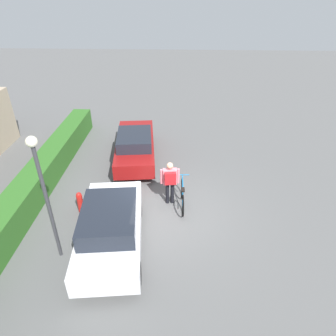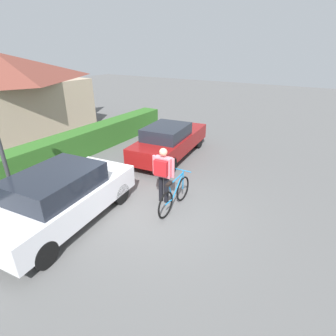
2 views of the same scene
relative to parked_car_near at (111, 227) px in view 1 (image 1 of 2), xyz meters
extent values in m
plane|color=#5A5A5A|center=(1.71, -1.70, -0.77)|extent=(60.00, 60.00, 0.00)
cube|color=#2F6623|center=(1.71, 3.34, -0.25)|extent=(14.15, 0.90, 1.04)
cube|color=silver|center=(0.03, 0.00, -0.14)|extent=(4.20, 2.17, 0.65)
cube|color=#1E232D|center=(-0.09, -0.01, 0.45)|extent=(2.27, 1.76, 0.53)
cylinder|color=black|center=(1.31, 0.93, -0.47)|extent=(0.63, 0.25, 0.61)
cylinder|color=black|center=(1.48, -0.62, -0.47)|extent=(0.63, 0.25, 0.61)
cylinder|color=black|center=(-1.42, 0.63, -0.47)|extent=(0.63, 0.25, 0.61)
cylinder|color=black|center=(-1.25, -0.92, -0.47)|extent=(0.63, 0.25, 0.61)
cube|color=maroon|center=(5.36, 0.00, -0.15)|extent=(4.59, 2.10, 0.62)
cube|color=#1E232D|center=(4.99, -0.04, 0.40)|extent=(2.05, 1.63, 0.47)
cylinder|color=black|center=(6.79, 0.88, -0.46)|extent=(0.65, 0.25, 0.63)
cylinder|color=black|center=(6.94, -0.55, -0.46)|extent=(0.65, 0.25, 0.63)
cylinder|color=black|center=(3.79, 0.56, -0.46)|extent=(0.65, 0.25, 0.63)
cylinder|color=black|center=(3.94, -0.88, -0.46)|extent=(0.65, 0.25, 0.63)
torus|color=black|center=(2.58, -2.09, -0.40)|extent=(0.75, 0.07, 0.75)
torus|color=black|center=(1.56, -2.13, -0.40)|extent=(0.75, 0.07, 0.75)
cylinder|color=#1972B2|center=(2.26, -2.10, -0.12)|extent=(0.66, 0.06, 0.62)
cylinder|color=#1972B2|center=(1.84, -2.12, -0.15)|extent=(0.24, 0.04, 0.55)
cylinder|color=#1972B2|center=(2.13, -2.11, 0.12)|extent=(0.79, 0.06, 0.07)
cylinder|color=#1972B2|center=(1.75, -2.12, -0.41)|extent=(0.39, 0.05, 0.05)
cylinder|color=#1972B2|center=(2.58, -2.09, -0.11)|extent=(0.04, 0.04, 0.57)
cube|color=black|center=(1.74, -2.12, 0.15)|extent=(0.22, 0.11, 0.06)
cylinder|color=#1972B2|center=(2.58, -2.09, 0.20)|extent=(0.04, 0.50, 0.03)
cylinder|color=black|center=(2.20, -1.57, -0.36)|extent=(0.13, 0.13, 0.83)
cylinder|color=black|center=(2.22, -1.74, -0.36)|extent=(0.13, 0.13, 0.83)
cube|color=#E5727F|center=(2.21, -1.65, 0.36)|extent=(0.26, 0.51, 0.59)
sphere|color=tan|center=(2.21, -1.65, 0.80)|extent=(0.23, 0.23, 0.23)
cylinder|color=#E5727F|center=(2.17, -1.36, 0.37)|extent=(0.09, 0.09, 0.56)
cylinder|color=#E5727F|center=(2.24, -1.94, 0.37)|extent=(0.09, 0.09, 0.56)
cube|color=#B4191E|center=(2.05, -1.67, 0.39)|extent=(0.21, 0.41, 0.45)
cylinder|color=#38383D|center=(-0.41, 1.47, 1.03)|extent=(0.10, 0.10, 3.61)
sphere|color=#F2EDCC|center=(-0.41, 1.47, 2.96)|extent=(0.28, 0.28, 0.28)
cylinder|color=red|center=(1.57, 1.42, -0.42)|extent=(0.20, 0.20, 0.70)
sphere|color=red|center=(1.57, 1.42, -0.05)|extent=(0.18, 0.18, 0.18)
camera|label=1|loc=(-6.57, -1.95, 6.11)|focal=32.37mm
camera|label=2|loc=(-3.49, -5.29, 3.43)|focal=28.18mm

